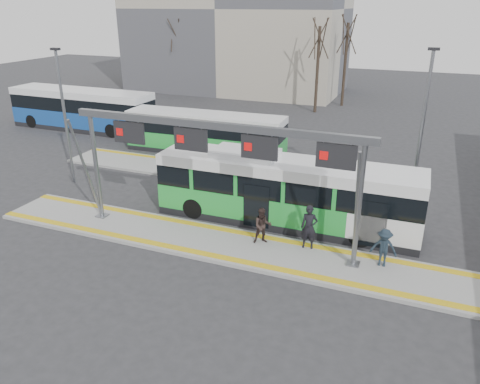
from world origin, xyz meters
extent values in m
plane|color=#2D2D30|center=(0.00, 0.00, 0.00)|extent=(120.00, 120.00, 0.00)
cube|color=gray|center=(0.00, 0.00, 0.07)|extent=(22.00, 3.00, 0.15)
cube|color=gray|center=(-4.00, 8.00, 0.07)|extent=(20.00, 3.00, 0.15)
cube|color=gold|center=(0.00, 1.15, 0.16)|extent=(22.00, 0.35, 0.02)
cube|color=gold|center=(0.00, -1.15, 0.16)|extent=(22.00, 0.35, 0.02)
cube|color=gold|center=(-4.00, 9.15, 0.16)|extent=(20.00, 0.35, 0.02)
cylinder|color=slate|center=(-6.50, 0.30, 2.67)|extent=(0.20, 0.20, 5.05)
cube|color=slate|center=(-6.50, 0.30, 0.18)|extent=(0.50, 0.50, 0.06)
cylinder|color=slate|center=(-6.50, -0.40, 2.67)|extent=(0.12, 1.46, 4.90)
cylinder|color=slate|center=(5.50, 0.30, 2.67)|extent=(0.20, 0.20, 5.05)
cube|color=slate|center=(5.50, 0.30, 0.18)|extent=(0.50, 0.50, 0.06)
cylinder|color=slate|center=(5.50, -0.40, 2.67)|extent=(0.12, 1.46, 4.90)
cube|color=slate|center=(-0.50, 0.30, 5.20)|extent=(13.00, 0.25, 0.30)
cube|color=black|center=(-4.50, 0.30, 4.50)|extent=(1.50, 0.12, 0.95)
cube|color=red|center=(-4.95, 0.23, 4.50)|extent=(0.32, 0.02, 0.32)
cube|color=black|center=(-1.50, 0.30, 4.50)|extent=(1.50, 0.12, 0.95)
cube|color=red|center=(-1.95, 0.23, 4.50)|extent=(0.32, 0.02, 0.32)
cube|color=black|center=(1.50, 0.30, 4.50)|extent=(1.50, 0.12, 0.95)
cube|color=red|center=(1.05, 0.23, 4.50)|extent=(0.32, 0.02, 0.32)
cube|color=black|center=(4.50, 0.30, 4.50)|extent=(1.50, 0.12, 0.95)
cube|color=red|center=(4.05, 0.23, 4.50)|extent=(0.32, 0.02, 0.32)
cube|color=#A89E8C|center=(-14.00, 36.00, 9.00)|extent=(24.00, 12.00, 18.00)
cube|color=black|center=(1.81, 3.28, 0.18)|extent=(12.23, 2.74, 0.36)
cube|color=green|center=(1.81, 3.28, 0.94)|extent=(12.23, 2.74, 1.17)
cube|color=black|center=(1.81, 3.28, 2.03)|extent=(12.23, 2.66, 1.02)
cube|color=white|center=(1.81, 3.28, 2.80)|extent=(12.23, 2.74, 0.51)
cube|color=orange|center=(7.90, 3.35, 2.69)|extent=(0.07, 1.82, 0.28)
cube|color=white|center=(-0.23, 3.25, 3.20)|extent=(3.07, 1.85, 0.30)
cylinder|color=black|center=(-2.45, 2.08, 0.51)|extent=(1.02, 0.32, 1.02)
cylinder|color=black|center=(-2.48, 4.37, 0.51)|extent=(1.02, 0.32, 1.02)
cylinder|color=black|center=(5.48, 2.17, 0.51)|extent=(1.02, 0.32, 1.02)
cylinder|color=black|center=(5.45, 4.47, 0.51)|extent=(1.02, 0.32, 1.02)
cube|color=black|center=(-6.50, 11.81, 0.16)|extent=(11.12, 2.76, 0.32)
cube|color=green|center=(-6.50, 11.81, 0.85)|extent=(11.12, 2.76, 1.06)
cube|color=black|center=(-6.50, 11.81, 1.84)|extent=(11.12, 2.69, 0.92)
cube|color=white|center=(-6.50, 11.81, 2.53)|extent=(11.12, 2.76, 0.46)
cylinder|color=black|center=(-10.32, 10.64, 0.46)|extent=(0.93, 0.31, 0.92)
cylinder|color=black|center=(-10.40, 12.69, 0.46)|extent=(0.93, 0.31, 0.92)
cylinder|color=black|center=(-3.15, 10.91, 0.46)|extent=(0.93, 0.31, 0.92)
cylinder|color=black|center=(-3.23, 12.96, 0.46)|extent=(0.93, 0.31, 0.92)
cube|color=black|center=(-18.57, 13.90, 0.19)|extent=(12.35, 2.88, 0.37)
cube|color=#184590|center=(-18.57, 13.90, 0.99)|extent=(12.35, 2.88, 1.23)
cube|color=black|center=(-18.57, 13.90, 2.14)|extent=(12.35, 2.80, 1.07)
cube|color=white|center=(-18.57, 13.90, 2.95)|extent=(12.35, 2.88, 0.54)
cylinder|color=black|center=(-22.90, 12.74, 0.54)|extent=(1.07, 0.33, 1.07)
cylinder|color=black|center=(-22.87, 15.17, 0.54)|extent=(1.07, 0.33, 1.07)
cylinder|color=black|center=(-14.89, 12.64, 0.54)|extent=(1.07, 0.33, 1.07)
cylinder|color=black|center=(-14.86, 15.07, 0.54)|extent=(1.07, 0.33, 1.07)
imported|color=black|center=(3.51, 0.97, 1.10)|extent=(0.75, 0.55, 1.90)
imported|color=#2F221F|center=(1.58, 0.66, 0.95)|extent=(0.97, 0.90, 1.59)
imported|color=#1C2832|center=(6.56, 0.63, 0.94)|extent=(1.02, 0.59, 1.57)
cylinder|color=#382B21|center=(-2.44, 27.20, 3.85)|extent=(0.28, 0.28, 7.71)
cylinder|color=#382B21|center=(-0.62, 31.11, 3.94)|extent=(0.28, 0.28, 7.88)
cylinder|color=#382B21|center=(-18.86, 30.36, 3.68)|extent=(0.28, 0.28, 7.36)
cylinder|color=slate|center=(-11.17, 3.82, 3.73)|extent=(0.16, 0.16, 7.45)
cube|color=black|center=(-11.17, 3.82, 7.45)|extent=(0.50, 0.25, 0.12)
cylinder|color=slate|center=(7.27, 6.51, 3.93)|extent=(0.16, 0.16, 7.86)
cube|color=black|center=(7.27, 6.51, 7.86)|extent=(0.50, 0.25, 0.12)
camera|label=1|loc=(7.31, -16.22, 9.80)|focal=35.00mm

